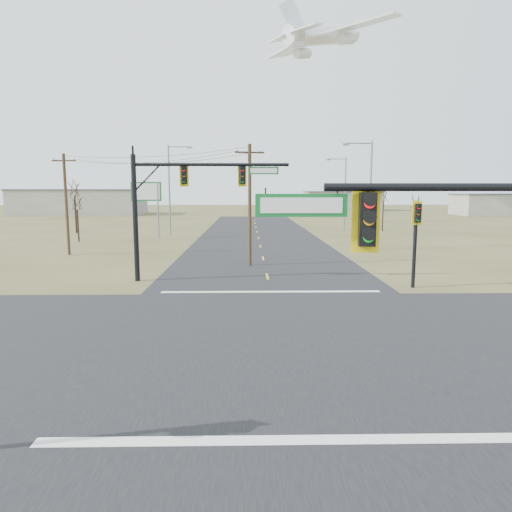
{
  "coord_description": "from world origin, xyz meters",
  "views": [
    {
      "loc": [
        -1.27,
        -16.95,
        5.54
      ],
      "look_at": [
        -0.93,
        1.0,
        2.95
      ],
      "focal_mm": 32.0,
      "sensor_mm": 36.0,
      "label": 1
    }
  ],
  "objects": [
    {
      "name": "stop_bar_near",
      "position": [
        0.0,
        -7.5,
        0.03
      ],
      "size": [
        12.0,
        0.4,
        0.01
      ],
      "primitive_type": "cube",
      "color": "silver",
      "rests_on": "road_ns"
    },
    {
      "name": "warehouse_left",
      "position": [
        -40.0,
        90.0,
        2.75
      ],
      "size": [
        28.0,
        14.0,
        5.5
      ],
      "primitive_type": "cube",
      "color": "#A29D90",
      "rests_on": "ground"
    },
    {
      "name": "utility_pole_far",
      "position": [
        -16.74,
        22.48,
        4.51
      ],
      "size": [
        2.11,
        0.36,
        8.62
      ],
      "rotation": [
        0.0,
        0.0,
        -0.12
      ],
      "color": "#46341E",
      "rests_on": "ground"
    },
    {
      "name": "bare_tree_b",
      "position": [
        -23.64,
        42.9,
        5.89
      ],
      "size": [
        2.99,
        2.99,
        7.37
      ],
      "rotation": [
        0.0,
        0.0,
        0.04
      ],
      "color": "black",
      "rests_on": "ground"
    },
    {
      "name": "stop_bar_far",
      "position": [
        0.0,
        7.5,
        0.03
      ],
      "size": [
        12.0,
        0.4,
        0.01
      ],
      "primitive_type": "cube",
      "color": "silver",
      "rests_on": "road_ns"
    },
    {
      "name": "pedestal_signal_ne",
      "position": [
        8.25,
        8.49,
        3.54
      ],
      "size": [
        0.57,
        0.51,
        4.99
      ],
      "rotation": [
        0.0,
        0.0,
        0.01
      ],
      "color": "black",
      "rests_on": "ground"
    },
    {
      "name": "bare_tree_a",
      "position": [
        -19.67,
        32.8,
        4.33
      ],
      "size": [
        2.34,
        2.34,
        5.47
      ],
      "rotation": [
        0.0,
        0.0,
        -0.05
      ],
      "color": "black",
      "rests_on": "ground"
    },
    {
      "name": "utility_pole_near",
      "position": [
        -1.1,
        16.55,
        4.62
      ],
      "size": [
        2.14,
        0.59,
        8.84
      ],
      "rotation": [
        0.0,
        0.0,
        0.22
      ],
      "color": "#46341E",
      "rests_on": "ground"
    },
    {
      "name": "streetlight_b",
      "position": [
        11.79,
        45.33,
        5.57
      ],
      "size": [
        2.76,
        0.29,
        9.91
      ],
      "rotation": [
        0.0,
        0.0,
        0.08
      ],
      "color": "gray",
      "rests_on": "ground"
    },
    {
      "name": "road_ns",
      "position": [
        0.0,
        0.0,
        0.01
      ],
      "size": [
        14.0,
        160.0,
        0.02
      ],
      "primitive_type": "cube",
      "color": "black",
      "rests_on": "ground"
    },
    {
      "name": "jet_airliner",
      "position": [
        13.2,
        74.13,
        34.65
      ],
      "size": [
        29.72,
        29.45,
        13.39
      ],
      "rotation": [
        0.0,
        -0.22,
        0.64
      ],
      "color": "white"
    },
    {
      "name": "highway_sign",
      "position": [
        -12.79,
        35.55,
        4.56
      ],
      "size": [
        3.46,
        0.17,
        6.49
      ],
      "rotation": [
        0.0,
        0.0,
        0.01
      ],
      "color": "gray",
      "rests_on": "ground"
    },
    {
      "name": "streetlight_a",
      "position": [
        9.91,
        25.48,
        5.61
      ],
      "size": [
        2.78,
        0.31,
        9.99
      ],
      "rotation": [
        0.0,
        0.0,
        0.11
      ],
      "color": "gray",
      "rests_on": "ground"
    },
    {
      "name": "bare_tree_d",
      "position": [
        17.19,
        44.97,
        4.92
      ],
      "size": [
        2.33,
        2.33,
        6.11
      ],
      "rotation": [
        0.0,
        0.0,
        -0.0
      ],
      "color": "black",
      "rests_on": "ground"
    },
    {
      "name": "ground",
      "position": [
        0.0,
        0.0,
        0.0
      ],
      "size": [
        320.0,
        320.0,
        0.0
      ],
      "primitive_type": "plane",
      "color": "brown",
      "rests_on": "ground"
    },
    {
      "name": "warehouse_right",
      "position": [
        55.0,
        85.0,
        2.25
      ],
      "size": [
        18.0,
        10.0,
        4.5
      ],
      "primitive_type": "cube",
      "color": "#A29D90",
      "rests_on": "ground"
    },
    {
      "name": "bare_tree_c",
      "position": [
        18.63,
        37.0,
        4.26
      ],
      "size": [
        2.85,
        2.85,
        5.43
      ],
      "rotation": [
        0.0,
        0.0,
        -0.28
      ],
      "color": "black",
      "rests_on": "ground"
    },
    {
      "name": "road_ew",
      "position": [
        0.0,
        0.0,
        0.01
      ],
      "size": [
        160.0,
        14.0,
        0.02
      ],
      "primitive_type": "cube",
      "color": "black",
      "rests_on": "ground"
    },
    {
      "name": "streetlight_c",
      "position": [
        -10.71,
        40.26,
        6.19
      ],
      "size": [
        3.06,
        0.29,
        11.01
      ],
      "rotation": [
        0.0,
        0.0,
        0.02
      ],
      "color": "gray",
      "rests_on": "ground"
    },
    {
      "name": "mast_arm_far",
      "position": [
        -5.24,
        10.89,
        5.5
      ],
      "size": [
        9.47,
        0.59,
        7.67
      ],
      "rotation": [
        0.0,
        0.0,
        0.41
      ],
      "color": "black",
      "rests_on": "ground"
    },
    {
      "name": "warehouse_mid",
      "position": [
        25.0,
        110.0,
        2.5
      ],
      "size": [
        20.0,
        12.0,
        5.0
      ],
      "primitive_type": "cube",
      "color": "#A29D90",
      "rests_on": "ground"
    }
  ]
}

